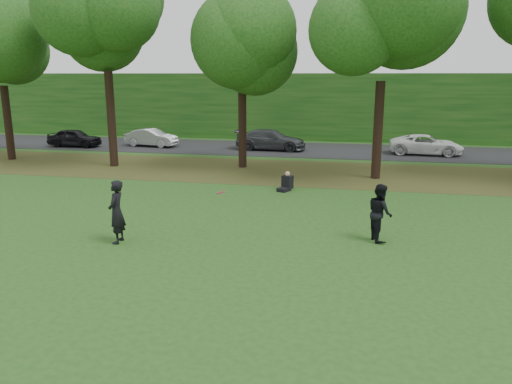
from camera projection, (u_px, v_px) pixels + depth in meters
ground at (233, 264)px, 13.28m from camera, size 120.00×120.00×0.00m
leaf_litter at (295, 172)px, 25.67m from camera, size 60.00×7.00×0.01m
street at (311, 150)px, 33.29m from camera, size 70.00×7.00×0.02m
far_hedge at (319, 106)px, 38.43m from camera, size 70.00×3.00×5.00m
player_left at (117, 212)px, 14.74m from camera, size 0.53×0.74×1.90m
player_right at (380, 213)px, 14.95m from camera, size 0.90×1.02×1.75m
parked_cars at (328, 142)px, 32.10m from camera, size 37.36×3.25×1.43m
frisbee at (221, 193)px, 15.03m from camera, size 0.32×0.34×0.17m
seated_person at (286, 183)px, 21.59m from camera, size 0.67×0.83×0.83m
tree_line at (291, 12)px, 23.87m from camera, size 55.30×7.90×12.31m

